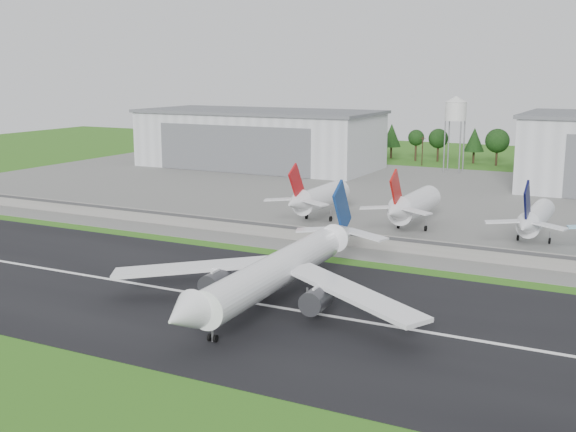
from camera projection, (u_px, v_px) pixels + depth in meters
The scene contains 13 objects.
ground at pixel (189, 316), 116.29m from camera, with size 600.00×600.00×0.00m, color #316919.
runway at pixel (222, 298), 125.00m from camera, with size 320.00×60.00×0.10m, color black.
runway_centerline at pixel (222, 298), 124.99m from camera, with size 220.00×1.00×0.02m, color white.
apron at pixel (415, 199), 220.92m from camera, with size 320.00×150.00×0.10m, color slate.
blast_fence at pixel (328, 236), 163.88m from camera, with size 240.00×0.61×3.50m.
hangar_west at pixel (259, 139), 293.61m from camera, with size 97.00×44.00×23.20m.
water_tower at pixel (456, 109), 274.98m from camera, with size 8.40×8.40×29.40m.
utility_poles at pixel (475, 169), 290.68m from camera, with size 230.00×3.00×12.00m, color black, non-canonical shape.
treeline at pixel (483, 164), 303.76m from camera, with size 320.00×16.00×22.00m, color black, non-canonical shape.
main_airliner at pixel (274, 280), 119.04m from camera, with size 57.25×59.17×18.17m.
parked_jet_red_a at pixel (316, 198), 187.67m from camera, with size 7.36×31.29×16.77m.
parked_jet_red_b at pixel (411, 206), 176.25m from camera, with size 7.36×31.29×16.93m.
parked_jet_navy at pixel (534, 219), 163.31m from camera, with size 7.36×31.29×16.35m.
Camera 1 is at (64.80, -91.28, 38.82)m, focal length 45.00 mm.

